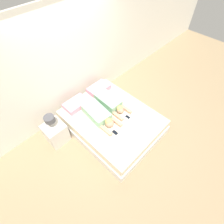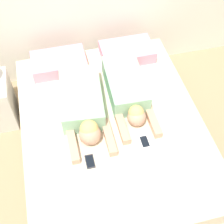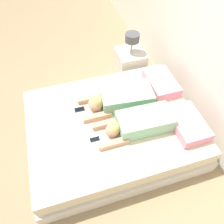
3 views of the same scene
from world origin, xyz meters
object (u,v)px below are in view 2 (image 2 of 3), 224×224
(pillow_head_left, at_px, (59,63))
(pillow_head_right, at_px, (127,52))
(cell_phone_left, at_px, (90,161))
(person_left, at_px, (83,106))
(bed, at_px, (112,135))
(person_right, at_px, (127,91))
(cell_phone_right, at_px, (145,142))

(pillow_head_left, height_order, pillow_head_right, same)
(pillow_head_right, distance_m, cell_phone_left, 1.36)
(cell_phone_left, bearing_deg, person_left, 84.98)
(pillow_head_left, xyz_separation_m, person_left, (0.14, -0.66, 0.03))
(bed, relative_size, person_left, 2.20)
(bed, bearing_deg, person_right, 50.78)
(bed, distance_m, pillow_head_right, 0.96)
(person_left, relative_size, cell_phone_right, 7.39)
(pillow_head_left, distance_m, pillow_head_right, 0.74)
(pillow_head_left, xyz_separation_m, person_right, (0.58, -0.57, 0.03))
(pillow_head_right, relative_size, person_left, 0.58)
(pillow_head_left, xyz_separation_m, cell_phone_right, (0.60, -1.11, -0.06))
(person_left, xyz_separation_m, person_right, (0.44, 0.09, -0.00))
(cell_phone_right, bearing_deg, cell_phone_left, -171.13)
(person_right, height_order, cell_phone_left, person_right)
(person_left, distance_m, cell_phone_right, 0.65)
(pillow_head_left, xyz_separation_m, cell_phone_left, (0.09, -1.19, -0.06))
(pillow_head_left, height_order, cell_phone_right, pillow_head_left)
(cell_phone_left, xyz_separation_m, cell_phone_right, (0.50, 0.08, 0.00))
(person_left, relative_size, cell_phone_left, 7.39)
(person_right, bearing_deg, cell_phone_left, -128.39)
(person_left, distance_m, person_right, 0.45)
(pillow_head_right, bearing_deg, cell_phone_left, -118.49)
(cell_phone_left, distance_m, cell_phone_right, 0.51)
(bed, relative_size, cell_phone_left, 16.30)
(bed, bearing_deg, pillow_head_right, 66.10)
(bed, relative_size, person_right, 2.27)
(pillow_head_right, bearing_deg, bed, -113.90)
(pillow_head_right, bearing_deg, cell_phone_right, -97.34)
(person_right, distance_m, cell_phone_left, 0.79)
(person_left, height_order, person_right, person_left)
(person_right, bearing_deg, pillow_head_left, 135.43)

